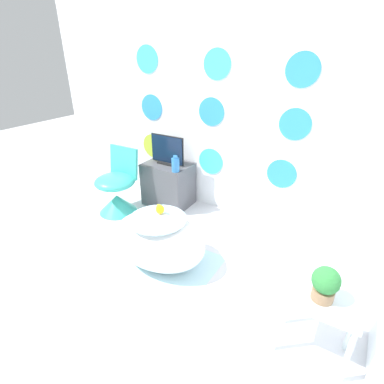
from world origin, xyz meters
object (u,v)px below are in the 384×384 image
Objects in this scene: tv at (167,151)px; vase at (175,165)px; potted_plant_left at (325,283)px; chair at (117,192)px; bathtub at (159,240)px.

tv is 0.28m from vase.
tv is at bearing 144.77° from vase.
tv reaches higher than vase.
vase is at bearing -35.23° from tv.
vase is at bearing 149.26° from potted_plant_left.
vase is at bearing 27.46° from chair.
vase is 0.82× the size of potted_plant_left.
chair is (-1.00, 0.51, 0.02)m from bathtub.
potted_plant_left is (1.76, -1.05, -0.05)m from vase.
bathtub is 1.24m from tv.
chair is 4.13× the size of vase.
tv is 1.97× the size of potted_plant_left.
bathtub is 2.00× the size of tv.
potted_plant_left is at bearing -30.74° from vase.
vase reaches higher than potted_plant_left.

